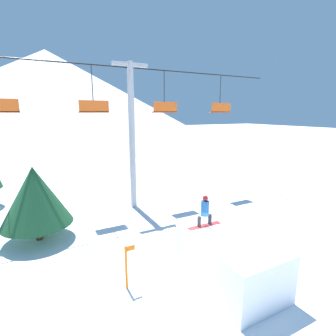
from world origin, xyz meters
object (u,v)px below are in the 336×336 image
at_px(distant_skier, 48,216).
at_px(snow_ramp, 229,261).
at_px(snowboarder, 205,211).
at_px(trail_marker, 127,266).
at_px(pine_tree_near, 35,196).

bearing_deg(distant_skier, snow_ramp, -56.32).
relative_size(snowboarder, trail_marker, 0.91).
bearing_deg(snow_ramp, trail_marker, 157.76).
relative_size(trail_marker, distant_skier, 1.42).
bearing_deg(snow_ramp, pine_tree_near, 130.94).
height_order(snow_ramp, distant_skier, snow_ramp).
xyz_separation_m(snowboarder, distant_skier, (-5.68, 7.41, -1.86)).
relative_size(snowboarder, pine_tree_near, 0.40).
xyz_separation_m(snowboarder, pine_tree_near, (-6.24, 6.02, -0.12)).
bearing_deg(pine_tree_near, snow_ramp, -49.06).
distance_m(pine_tree_near, distant_skier, 2.30).
xyz_separation_m(pine_tree_near, distant_skier, (0.56, 1.40, -1.74)).
bearing_deg(pine_tree_near, trail_marker, -64.80).
bearing_deg(pine_tree_near, distant_skier, 68.21).
xyz_separation_m(snow_ramp, snowboarder, (-0.19, 1.40, 1.60)).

